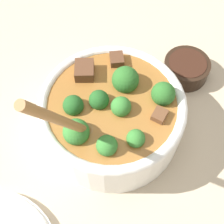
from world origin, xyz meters
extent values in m
plane|color=#C6B293|center=(0.00, 0.00, 0.00)|extent=(4.00, 4.00, 0.00)
cylinder|color=white|center=(0.00, 0.00, 0.04)|extent=(0.23, 0.23, 0.08)
torus|color=white|center=(0.00, 0.00, 0.08)|extent=(0.23, 0.23, 0.02)
cylinder|color=#9E662D|center=(0.00, 0.00, 0.06)|extent=(0.21, 0.21, 0.06)
sphere|color=#2D6B28|center=(-0.04, 0.02, 0.10)|extent=(0.04, 0.04, 0.04)
cylinder|color=#6B9956|center=(-0.04, 0.02, 0.06)|extent=(0.02, 0.02, 0.02)
sphere|color=#235B23|center=(0.00, -0.02, 0.09)|extent=(0.03, 0.03, 0.03)
cylinder|color=#6B9956|center=(0.00, -0.02, 0.07)|extent=(0.01, 0.01, 0.01)
sphere|color=#235B23|center=(0.01, -0.06, 0.09)|extent=(0.03, 0.03, 0.03)
cylinder|color=#6B9956|center=(0.01, -0.06, 0.07)|extent=(0.01, 0.01, 0.01)
sphere|color=#387F33|center=(0.01, 0.01, 0.09)|extent=(0.03, 0.03, 0.03)
cylinder|color=#6B9956|center=(0.01, 0.01, 0.07)|extent=(0.01, 0.01, 0.01)
sphere|color=#387F33|center=(0.06, -0.05, 0.09)|extent=(0.04, 0.04, 0.04)
cylinder|color=#6B9956|center=(0.06, -0.05, 0.06)|extent=(0.01, 0.01, 0.02)
sphere|color=#387F33|center=(0.06, 0.04, 0.09)|extent=(0.03, 0.03, 0.03)
cylinder|color=#6B9956|center=(0.06, 0.04, 0.07)|extent=(0.01, 0.01, 0.01)
sphere|color=#2D6B28|center=(-0.02, 0.08, 0.09)|extent=(0.04, 0.04, 0.04)
cylinder|color=#6B9956|center=(-0.02, 0.08, 0.07)|extent=(0.01, 0.01, 0.02)
sphere|color=#387F33|center=(0.07, 0.00, 0.09)|extent=(0.03, 0.03, 0.03)
cylinder|color=#6B9956|center=(0.07, 0.00, 0.07)|extent=(0.01, 0.01, 0.01)
cube|color=brown|center=(-0.05, -0.05, 0.09)|extent=(0.04, 0.03, 0.03)
cube|color=brown|center=(0.02, 0.07, 0.09)|extent=(0.03, 0.03, 0.02)
cube|color=brown|center=(-0.08, 0.00, 0.09)|extent=(0.03, 0.03, 0.02)
ellipsoid|color=olive|center=(0.05, -0.03, 0.08)|extent=(0.04, 0.03, 0.01)
cylinder|color=olive|center=(0.08, -0.05, 0.17)|extent=(0.08, 0.06, 0.18)
cylinder|color=black|center=(-0.13, 0.13, 0.02)|extent=(0.09, 0.09, 0.04)
cylinder|color=#381E14|center=(-0.13, 0.13, 0.03)|extent=(0.07, 0.07, 0.01)
camera|label=1|loc=(0.25, 0.02, 0.49)|focal=50.00mm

